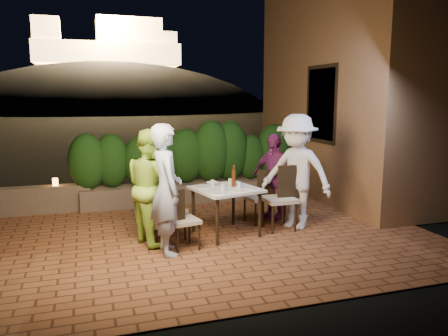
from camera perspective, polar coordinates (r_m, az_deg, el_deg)
name	(u,v)px	position (r m, az deg, el deg)	size (l,w,h in m)	color
ground	(208,238)	(6.90, -2.16, -9.07)	(400.00, 400.00, 0.00)	black
terrace_floor	(200,232)	(7.38, -3.21, -8.29)	(7.00, 6.00, 0.15)	brown
building_wall	(343,80)	(9.88, 15.32, 11.03)	(1.60, 5.00, 5.00)	#95633A
window_pane	(322,104)	(9.05, 12.73, 8.14)	(0.08, 1.00, 1.40)	black
window_frame	(322,104)	(9.04, 12.67, 8.14)	(0.06, 1.15, 1.55)	black
planter	(187,192)	(9.04, -4.87, -3.18)	(4.20, 0.55, 0.40)	brown
hedge	(186,156)	(8.91, -4.94, 1.53)	(4.00, 0.70, 1.10)	#15380F
parapet	(29,200)	(8.88, -24.14, -3.89)	(2.20, 0.30, 0.50)	brown
hill	(112,138)	(66.70, -14.47, 3.84)	(52.00, 40.00, 22.00)	black
fortress	(107,36)	(66.93, -15.00, 16.29)	(26.00, 8.00, 8.00)	#FFCC7A
dining_table	(226,211)	(6.88, 0.25, -5.68)	(0.92, 0.92, 0.75)	white
plate_nw	(218,193)	(6.43, -0.77, -3.27)	(0.24, 0.24, 0.01)	white
plate_sw	(203,187)	(6.84, -2.79, -2.49)	(0.24, 0.24, 0.01)	white
plate_ne	(250,188)	(6.76, 3.46, -2.66)	(0.22, 0.22, 0.01)	white
plate_se	(235,184)	(7.11, 1.47, -2.04)	(0.23, 0.23, 0.01)	white
plate_centre	(225,187)	(6.80, 0.14, -2.56)	(0.20, 0.20, 0.01)	white
plate_front	(239,191)	(6.57, 1.98, -3.00)	(0.22, 0.22, 0.01)	white
glass_nw	(223,187)	(6.56, -0.13, -2.55)	(0.07, 0.07, 0.11)	silver
glass_sw	(213,183)	(6.88, -1.51, -2.01)	(0.06, 0.06, 0.11)	silver
glass_ne	(239,185)	(6.78, 1.97, -2.22)	(0.06, 0.06, 0.10)	silver
glass_se	(230,182)	(6.96, 0.83, -1.85)	(0.07, 0.07, 0.12)	silver
beer_bottle	(234,176)	(6.87, 1.28, -1.03)	(0.07, 0.07, 0.34)	#4C220C
bowl	(212,183)	(7.05, -1.52, -2.00)	(0.19, 0.19, 0.05)	white
chair_left_front	(184,219)	(6.26, -5.31, -6.69)	(0.40, 0.40, 0.87)	black
chair_left_back	(168,209)	(6.66, -7.33, -5.38)	(0.44, 0.44, 0.95)	black
chair_right_front	(279,198)	(7.16, 7.22, -3.89)	(0.49, 0.49, 1.06)	black
chair_right_back	(259,196)	(7.53, 4.55, -3.73)	(0.42, 0.42, 0.92)	black
diner_blue	(166,190)	(6.00, -7.54, -2.83)	(0.66, 0.43, 1.81)	#A2B3D0
diner_green	(151,186)	(6.52, -9.53, -2.38)	(0.83, 0.64, 1.70)	#AFDE45
diner_white	(297,172)	(7.22, 9.45, -0.50)	(1.21, 0.70, 1.88)	white
diner_purple	(273,177)	(7.69, 6.47, -1.17)	(0.89, 0.37, 1.53)	#7E2A72
parapet_lamp	(55,182)	(8.77, -21.18, -1.71)	(0.10, 0.10, 0.14)	orange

